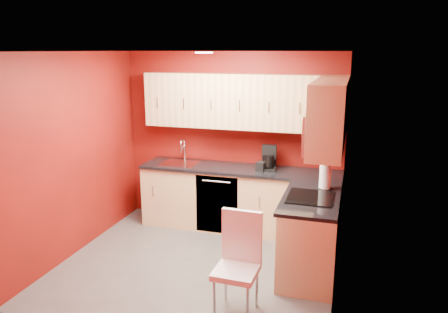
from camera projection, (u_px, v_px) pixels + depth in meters
The scene contains 21 objects.
floor at pixel (198, 264), 5.26m from camera, with size 3.20×3.20×0.00m, color #4E4B49.
ceiling at pixel (195, 51), 4.67m from camera, with size 3.20×3.20×0.00m, color white.
wall_back at pixel (232, 139), 6.36m from camera, with size 3.20×3.20×0.00m, color maroon.
wall_front at pixel (133, 209), 3.57m from camera, with size 3.20×3.20×0.00m, color maroon.
wall_left at pixel (75, 155), 5.41m from camera, with size 3.00×3.00×0.00m, color maroon.
wall_right at pixel (341, 176), 4.51m from camera, with size 3.00×3.00×0.00m, color maroon.
base_cabinets_back at pixel (240, 200), 6.22m from camera, with size 2.80×0.60×0.87m, color #D7B67B.
base_cabinets_right at pixel (311, 236), 5.02m from camera, with size 0.60×1.30×0.87m, color #D7B67B.
countertop_back at pixel (240, 169), 6.09m from camera, with size 2.80×0.63×0.04m, color black.
countertop_right at pixel (311, 198), 4.91m from camera, with size 0.63×1.27×0.04m, color black.
upper_cabinets_back at pixel (243, 101), 6.00m from camera, with size 2.80×0.35×0.75m, color tan.
upper_cabinets_right at pixel (330, 108), 4.82m from camera, with size 0.35×1.55×0.75m.
microwave at pixel (325, 132), 4.66m from camera, with size 0.42×0.76×0.42m.
cooktop at pixel (311, 197), 4.87m from camera, with size 0.50×0.55×0.01m, color black.
sink at pixel (180, 161), 6.35m from camera, with size 0.52×0.42×0.35m.
dishwasher_front at pixel (217, 205), 6.02m from camera, with size 0.60×0.02×0.82m, color black.
downlight at pixel (204, 53), 4.95m from camera, with size 0.20×0.20×0.01m, color white.
coffee_maker at pixel (269, 158), 5.97m from camera, with size 0.20×0.26×0.33m, color black, non-canonical shape.
napkin_holder at pixel (261, 166), 5.94m from camera, with size 0.12×0.12×0.12m, color black, non-canonical shape.
paper_towel at pixel (325, 176), 5.15m from camera, with size 0.18×0.18×0.31m, color white, non-canonical shape.
dining_chair at pixel (236, 266), 4.18m from camera, with size 0.41×0.42×1.00m, color white, non-canonical shape.
Camera 1 is at (1.69, -4.50, 2.52)m, focal length 35.00 mm.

